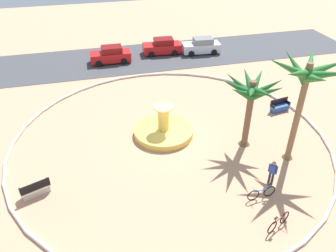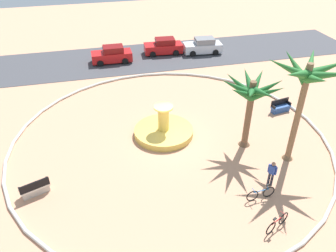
# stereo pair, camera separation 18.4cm
# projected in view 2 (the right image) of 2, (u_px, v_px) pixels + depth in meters

# --- Properties ---
(ground_plane) EXTENTS (80.00, 80.00, 0.00)m
(ground_plane) POSITION_uv_depth(u_px,v_px,m) (170.00, 140.00, 23.02)
(ground_plane) COLOR tan
(plaza_curb) EXTENTS (21.28, 21.28, 0.20)m
(plaza_curb) POSITION_uv_depth(u_px,v_px,m) (170.00, 139.00, 22.96)
(plaza_curb) COLOR silver
(plaza_curb) RESTS_ON ground
(street_asphalt) EXTENTS (48.00, 8.00, 0.03)m
(street_asphalt) POSITION_uv_depth(u_px,v_px,m) (135.00, 58.00, 35.20)
(street_asphalt) COLOR #424247
(street_asphalt) RESTS_ON ground
(fountain) EXTENTS (4.10, 4.10, 2.28)m
(fountain) POSITION_uv_depth(u_px,v_px,m) (164.00, 131.00, 23.38)
(fountain) COLOR gold
(fountain) RESTS_ON ground
(palm_tree_near_fountain) EXTENTS (4.53, 4.46, 6.70)m
(palm_tree_near_fountain) POSITION_uv_depth(u_px,v_px,m) (307.00, 80.00, 18.35)
(palm_tree_near_fountain) COLOR brown
(palm_tree_near_fountain) RESTS_ON ground
(palm_tree_by_curb) EXTENTS (3.95, 4.16, 4.92)m
(palm_tree_by_curb) POSITION_uv_depth(u_px,v_px,m) (251.00, 94.00, 20.44)
(palm_tree_by_curb) COLOR brown
(palm_tree_by_curb) RESTS_ON ground
(bench_east) EXTENTS (1.67, 1.03, 1.00)m
(bench_east) POSITION_uv_depth(u_px,v_px,m) (35.00, 189.00, 18.53)
(bench_east) COLOR beige
(bench_east) RESTS_ON ground
(bench_west) EXTENTS (1.66, 0.76, 1.00)m
(bench_west) POSITION_uv_depth(u_px,v_px,m) (280.00, 108.00, 25.97)
(bench_west) COLOR #335BA8
(bench_west) RESTS_ON ground
(bicycle_red_frame) EXTENTS (1.72, 0.44, 0.94)m
(bicycle_red_frame) POSITION_uv_depth(u_px,v_px,m) (261.00, 194.00, 18.21)
(bicycle_red_frame) COLOR black
(bicycle_red_frame) RESTS_ON ground
(bicycle_by_lamppost) EXTENTS (1.59, 0.78, 0.94)m
(bicycle_by_lamppost) POSITION_uv_depth(u_px,v_px,m) (277.00, 223.00, 16.53)
(bicycle_by_lamppost) COLOR black
(bicycle_by_lamppost) RESTS_ON ground
(person_cyclist_helmet) EXTENTS (0.36, 0.44, 1.62)m
(person_cyclist_helmet) POSITION_uv_depth(u_px,v_px,m) (272.00, 172.00, 18.86)
(person_cyclist_helmet) COLOR #33333D
(person_cyclist_helmet) RESTS_ON ground
(parked_car_leftmost) EXTENTS (4.01, 1.94, 1.67)m
(parked_car_leftmost) POSITION_uv_depth(u_px,v_px,m) (112.00, 55.00, 33.91)
(parked_car_leftmost) COLOR red
(parked_car_leftmost) RESTS_ON ground
(parked_car_second) EXTENTS (4.11, 2.13, 1.67)m
(parked_car_second) POSITION_uv_depth(u_px,v_px,m) (164.00, 47.00, 35.86)
(parked_car_second) COLOR red
(parked_car_second) RESTS_ON ground
(parked_car_third) EXTENTS (4.12, 2.16, 1.67)m
(parked_car_third) POSITION_uv_depth(u_px,v_px,m) (203.00, 46.00, 35.99)
(parked_car_third) COLOR silver
(parked_car_third) RESTS_ON ground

